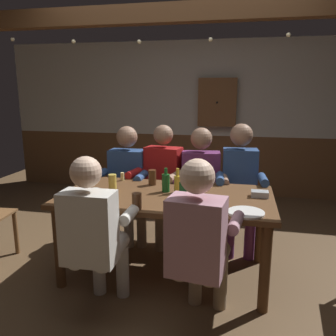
# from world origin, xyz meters

# --- Properties ---
(ground_plane) EXTENTS (7.44, 7.44, 0.00)m
(ground_plane) POSITION_xyz_m (0.00, 0.00, 0.00)
(ground_plane) COLOR brown
(back_wall_upper) EXTENTS (6.20, 0.12, 1.40)m
(back_wall_upper) POSITION_xyz_m (0.00, 2.82, 1.61)
(back_wall_upper) COLOR beige
(back_wall_wainscot) EXTENTS (6.20, 0.12, 0.91)m
(back_wall_wainscot) POSITION_xyz_m (0.00, 2.82, 0.46)
(back_wall_wainscot) COLOR brown
(back_wall_wainscot) RESTS_ON ground_plane
(ceiling_beam) EXTENTS (5.58, 0.14, 0.16)m
(ceiling_beam) POSITION_xyz_m (0.00, 0.57, 2.23)
(ceiling_beam) COLOR brown
(dining_table) EXTENTS (1.78, 0.94, 0.73)m
(dining_table) POSITION_xyz_m (0.00, 0.20, 0.63)
(dining_table) COLOR brown
(dining_table) RESTS_ON ground_plane
(person_0) EXTENTS (0.53, 0.50, 1.22)m
(person_0) POSITION_xyz_m (-0.60, 0.90, 0.68)
(person_0) COLOR #2D4C84
(person_0) RESTS_ON ground_plane
(person_1) EXTENTS (0.56, 0.56, 1.24)m
(person_1) POSITION_xyz_m (-0.21, 0.90, 0.68)
(person_1) COLOR #AD1919
(person_1) RESTS_ON ground_plane
(person_2) EXTENTS (0.56, 0.54, 1.22)m
(person_2) POSITION_xyz_m (0.21, 0.90, 0.68)
(person_2) COLOR #6B2D66
(person_2) RESTS_ON ground_plane
(person_3) EXTENTS (0.50, 0.52, 1.27)m
(person_3) POSITION_xyz_m (0.61, 0.89, 0.70)
(person_3) COLOR #2D4C84
(person_3) RESTS_ON ground_plane
(person_4) EXTENTS (0.50, 0.51, 1.19)m
(person_4) POSITION_xyz_m (-0.36, -0.48, 0.65)
(person_4) COLOR silver
(person_4) RESTS_ON ground_plane
(person_5) EXTENTS (0.52, 0.57, 1.20)m
(person_5) POSITION_xyz_m (0.37, -0.49, 0.66)
(person_5) COLOR #B78493
(person_5) RESTS_ON ground_plane
(table_candle) EXTENTS (0.04, 0.04, 0.08)m
(table_candle) POSITION_xyz_m (-0.52, 0.57, 0.77)
(table_candle) COLOR #F9E08C
(table_candle) RESTS_ON dining_table
(condiment_caddy) EXTENTS (0.14, 0.10, 0.05)m
(condiment_caddy) POSITION_xyz_m (0.77, 0.30, 0.75)
(condiment_caddy) COLOR #B2B7BC
(condiment_caddy) RESTS_ON dining_table
(plate_0) EXTENTS (0.27, 0.27, 0.01)m
(plate_0) POSITION_xyz_m (0.66, -0.13, 0.73)
(plate_0) COLOR white
(plate_0) RESTS_ON dining_table
(bottle_0) EXTENTS (0.06, 0.06, 0.29)m
(bottle_0) POSITION_xyz_m (0.20, -0.13, 0.84)
(bottle_0) COLOR #195923
(bottle_0) RESTS_ON dining_table
(bottle_1) EXTENTS (0.06, 0.06, 0.21)m
(bottle_1) POSITION_xyz_m (0.08, 0.28, 0.81)
(bottle_1) COLOR gold
(bottle_1) RESTS_ON dining_table
(bottle_2) EXTENTS (0.07, 0.07, 0.21)m
(bottle_2) POSITION_xyz_m (-0.02, 0.29, 0.81)
(bottle_2) COLOR #195923
(bottle_2) RESTS_ON dining_table
(pint_glass_0) EXTENTS (0.07, 0.07, 0.14)m
(pint_glass_0) POSITION_xyz_m (-0.19, 0.48, 0.80)
(pint_glass_0) COLOR #4C2D19
(pint_glass_0) RESTS_ON dining_table
(pint_glass_1) EXTENTS (0.07, 0.07, 0.10)m
(pint_glass_1) POSITION_xyz_m (-0.70, 0.08, 0.78)
(pint_glass_1) COLOR gold
(pint_glass_1) RESTS_ON dining_table
(pint_glass_2) EXTENTS (0.07, 0.07, 0.12)m
(pint_glass_2) POSITION_xyz_m (-0.14, -0.20, 0.79)
(pint_glass_2) COLOR #4C2D19
(pint_glass_2) RESTS_ON dining_table
(pint_glass_3) EXTENTS (0.07, 0.07, 0.11)m
(pint_glass_3) POSITION_xyz_m (-0.51, -0.10, 0.78)
(pint_glass_3) COLOR white
(pint_glass_3) RESTS_ON dining_table
(pint_glass_4) EXTENTS (0.07, 0.07, 0.15)m
(pint_glass_4) POSITION_xyz_m (-0.48, 0.19, 0.80)
(pint_glass_4) COLOR #E5C64C
(pint_glass_4) RESTS_ON dining_table
(wall_dart_cabinet) EXTENTS (0.56, 0.15, 0.70)m
(wall_dart_cabinet) POSITION_xyz_m (0.23, 2.69, 1.41)
(wall_dart_cabinet) COLOR brown
(string_lights) EXTENTS (4.38, 0.04, 0.15)m
(string_lights) POSITION_xyz_m (-0.00, 0.52, 2.05)
(string_lights) COLOR #F9EAB2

